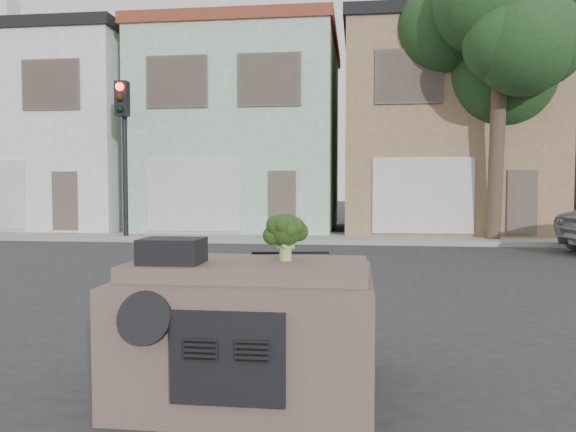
# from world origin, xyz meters

# --- Properties ---
(ground_plane) EXTENTS (120.00, 120.00, 0.00)m
(ground_plane) POSITION_xyz_m (0.00, 0.00, 0.00)
(ground_plane) COLOR #303033
(ground_plane) RESTS_ON ground
(sidewalk) EXTENTS (40.00, 3.00, 0.15)m
(sidewalk) POSITION_xyz_m (0.00, 10.50, 0.07)
(sidewalk) COLOR gray
(sidewalk) RESTS_ON ground
(townhouse_white) EXTENTS (7.20, 8.20, 7.55)m
(townhouse_white) POSITION_xyz_m (-11.00, 14.50, 3.77)
(townhouse_white) COLOR white
(townhouse_white) RESTS_ON ground
(townhouse_mint) EXTENTS (7.20, 8.20, 7.55)m
(townhouse_mint) POSITION_xyz_m (-3.50, 14.50, 3.77)
(townhouse_mint) COLOR #A5D2B2
(townhouse_mint) RESTS_ON ground
(townhouse_tan) EXTENTS (7.20, 8.20, 7.55)m
(townhouse_tan) POSITION_xyz_m (4.00, 14.50, 3.77)
(townhouse_tan) COLOR #967253
(townhouse_tan) RESTS_ON ground
(traffic_signal) EXTENTS (0.40, 0.40, 5.10)m
(traffic_signal) POSITION_xyz_m (-6.50, 9.50, 2.55)
(traffic_signal) COLOR black
(traffic_signal) RESTS_ON ground
(tree_near) EXTENTS (4.40, 4.00, 8.50)m
(tree_near) POSITION_xyz_m (5.00, 9.80, 4.25)
(tree_near) COLOR #1E3F1D
(tree_near) RESTS_ON ground
(car_dashboard) EXTENTS (2.00, 1.80, 1.12)m
(car_dashboard) POSITION_xyz_m (0.00, -3.00, 0.56)
(car_dashboard) COLOR brown
(car_dashboard) RESTS_ON ground
(instrument_hump) EXTENTS (0.48, 0.38, 0.20)m
(instrument_hump) POSITION_xyz_m (-0.58, -3.35, 1.22)
(instrument_hump) COLOR black
(instrument_hump) RESTS_ON car_dashboard
(wiper_arm) EXTENTS (0.69, 0.15, 0.02)m
(wiper_arm) POSITION_xyz_m (0.28, -2.62, 1.13)
(wiper_arm) COLOR black
(wiper_arm) RESTS_ON car_dashboard
(broccoli) EXTENTS (0.46, 0.46, 0.40)m
(broccoli) POSITION_xyz_m (0.29, -3.08, 1.32)
(broccoli) COLOR #1C3110
(broccoli) RESTS_ON car_dashboard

